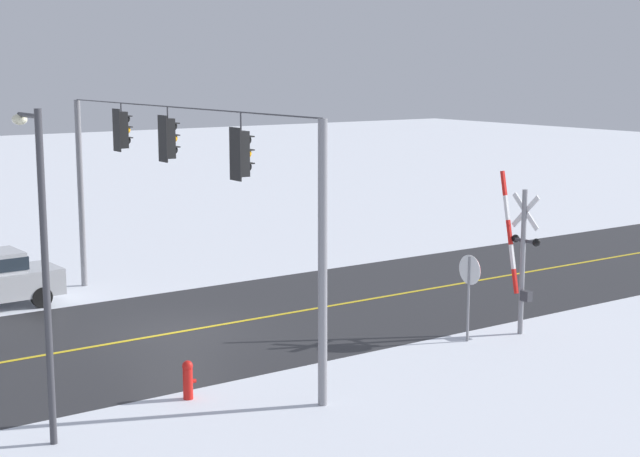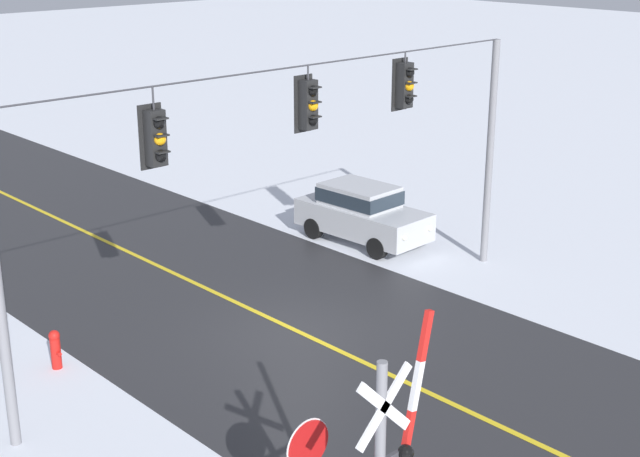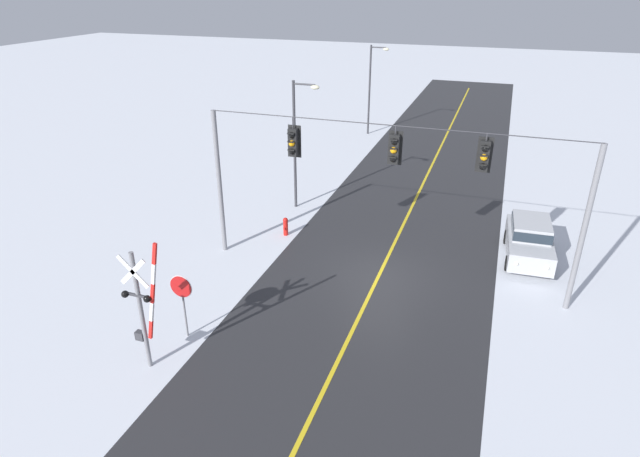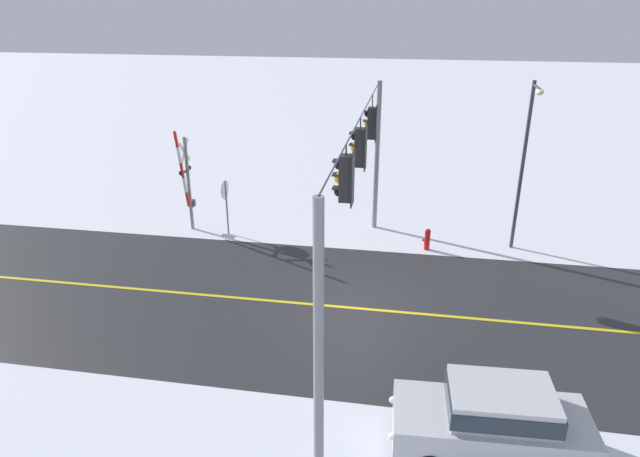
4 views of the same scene
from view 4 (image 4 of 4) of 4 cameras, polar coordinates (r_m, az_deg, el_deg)
The scene contains 9 objects.
ground_plane at distance 18.05m, azimuth 3.73°, elevation -8.17°, with size 160.00×160.00×0.00m, color silver.
road_asphalt at distance 18.55m, azimuth 22.73°, elevation -9.15°, with size 9.00×80.00×0.01m, color #28282B.
lane_centre_line at distance 18.55m, azimuth 22.73°, elevation -9.14°, with size 0.14×72.00×0.01m, color gold.
signal_span at distance 16.29m, azimuth 4.06°, elevation 4.80°, with size 14.20×0.47×6.22m.
stop_sign at distance 23.21m, azimuth -9.64°, elevation 3.37°, with size 0.80×0.09×2.35m.
railroad_crossing at distance 23.84m, azimuth -13.44°, elevation 4.95°, with size 1.40×0.31×4.44m.
parked_car_silver at distance 12.98m, azimuth 17.33°, elevation -18.12°, with size 1.96×4.26×1.74m.
streetlamp_near at distance 22.09m, azimuth 20.27°, elevation 7.28°, with size 1.39×0.28×6.50m.
fire_hydrant at distance 22.26m, azimuth 10.91°, elevation -1.01°, with size 0.24×0.31×0.88m.
Camera 4 is at (15.47, 1.48, 9.19)m, focal length 31.29 mm.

